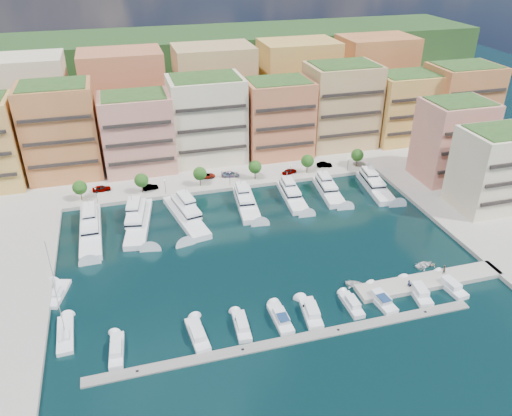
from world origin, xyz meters
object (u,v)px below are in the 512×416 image
(lamppost_2, at_px, (230,177))
(sailboat_1, at_px, (58,294))
(tree_2, at_px, (200,174))
(car_0, at_px, (102,188))
(cruiser_6, at_px, (352,305))
(tender_3, at_px, (433,265))
(lamppost_3, at_px, (291,169))
(person_1, at_px, (444,269))
(car_1, at_px, (150,187))
(tender_2, at_px, (424,265))
(yacht_6, at_px, (374,185))
(yacht_1, at_px, (138,220))
(cruiser_2, at_px, (198,335))
(lamppost_1, at_px, (165,184))
(cruiser_8, at_px, (418,292))
(lamppost_0, at_px, (96,193))
(yacht_3, at_px, (246,202))
(yacht_0, at_px, (90,228))
(tree_3, at_px, (255,167))
(tree_0, at_px, (80,188))
(cruiser_0, at_px, (117,351))
(car_4, at_px, (289,171))
(cruiser_4, at_px, (281,319))
(tree_4, at_px, (308,161))
(person_0, at_px, (409,283))
(car_5, at_px, (324,165))
(tree_1, at_px, (141,180))
(cruiser_5, at_px, (311,313))
(cruiser_7, at_px, (380,299))
(sailboat_0, at_px, (65,335))
(lamppost_4, at_px, (348,162))
(car_2, at_px, (206,176))
(cruiser_9, at_px, (450,286))
(yacht_4, at_px, (292,195))
(tree_5, at_px, (357,155))
(yacht_2, at_px, (185,213))

(lamppost_2, xyz_separation_m, sailboat_1, (-43.91, -36.68, -3.51))
(tree_2, xyz_separation_m, car_0, (-26.82, 4.04, -2.90))
(cruiser_6, height_order, tender_3, cruiser_6)
(lamppost_3, distance_m, person_1, 54.45)
(car_1, bearing_deg, tree_2, -99.29)
(tender_2, bearing_deg, yacht_6, -22.24)
(yacht_1, height_order, cruiser_2, yacht_1)
(tree_2, relative_size, lamppost_1, 1.35)
(cruiser_8, bearing_deg, car_0, 134.27)
(lamppost_0, xyz_separation_m, yacht_3, (37.82, -10.75, -2.62))
(lamppost_2, bearing_deg, yacht_0, -160.55)
(lamppost_1, distance_m, cruiser_6, 63.04)
(yacht_1, bearing_deg, tree_3, 23.63)
(cruiser_8, bearing_deg, tree_0, 138.54)
(cruiser_0, xyz_separation_m, car_4, (51.72, 58.66, 1.25))
(lamppost_1, relative_size, cruiser_2, 0.46)
(cruiser_4, bearing_deg, lamppost_3, 69.11)
(yacht_3, distance_m, cruiser_2, 49.62)
(tree_4, xyz_separation_m, yacht_3, (-22.18, -13.05, -3.53))
(person_0, bearing_deg, tender_2, -69.29)
(car_4, bearing_deg, tree_4, -119.14)
(lamppost_0, distance_m, cruiser_6, 73.14)
(yacht_6, bearing_deg, car_5, 119.23)
(car_0, distance_m, car_1, 13.25)
(tree_1, height_order, cruiser_8, tree_1)
(tree_3, xyz_separation_m, car_5, (22.53, 2.32, -2.97))
(cruiser_5, distance_m, tender_3, 32.17)
(cruiser_8, relative_size, person_1, 4.52)
(lamppost_2, relative_size, cruiser_5, 0.47)
(cruiser_6, relative_size, tender_3, 5.32)
(cruiser_7, bearing_deg, person_1, 12.73)
(cruiser_8, relative_size, car_4, 1.90)
(lamppost_0, height_order, sailboat_0, sailboat_0)
(yacht_6, xyz_separation_m, tender_2, (-7.06, -36.83, -0.78))
(lamppost_4, xyz_separation_m, car_4, (-17.35, 2.87, -2.03))
(car_2, bearing_deg, yacht_0, 127.79)
(cruiser_8, bearing_deg, lamppost_3, 97.91)
(lamppost_1, xyz_separation_m, cruiser_9, (50.99, -55.79, -3.28))
(cruiser_0, distance_m, sailboat_1, 21.97)
(lamppost_2, bearing_deg, yacht_6, -15.60)
(yacht_4, bearing_deg, tree_2, 151.06)
(yacht_6, distance_m, person_1, 41.49)
(sailboat_0, height_order, person_0, sailboat_0)
(tree_5, distance_m, yacht_6, 13.74)
(lamppost_0, height_order, lamppost_1, same)
(lamppost_2, bearing_deg, yacht_3, -80.38)
(tree_0, xyz_separation_m, yacht_2, (25.43, -14.97, -3.53))
(tree_0, distance_m, tree_1, 16.00)
(yacht_0, relative_size, cruiser_4, 2.88)
(tender_3, bearing_deg, cruiser_7, 99.46)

